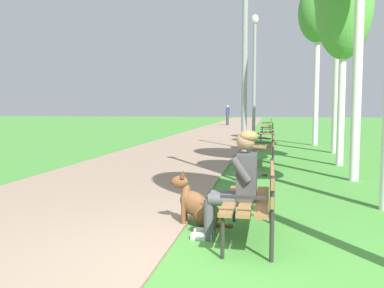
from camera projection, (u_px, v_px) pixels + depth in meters
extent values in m
plane|color=#478E38|center=(197.00, 270.00, 3.87)|extent=(120.00, 120.00, 0.00)
cube|color=gray|center=(224.00, 129.00, 27.79)|extent=(3.92, 60.00, 0.04)
cube|color=olive|center=(231.00, 199.00, 4.80)|extent=(0.14, 1.50, 0.04)
cube|color=olive|center=(247.00, 200.00, 4.76)|extent=(0.14, 1.50, 0.04)
cube|color=olive|center=(262.00, 201.00, 4.73)|extent=(0.14, 1.50, 0.04)
cube|color=olive|center=(272.00, 189.00, 4.70)|extent=(0.04, 1.50, 0.11)
cube|color=olive|center=(272.00, 173.00, 4.68)|extent=(0.04, 1.50, 0.11)
cylinder|color=#2D2B28|center=(234.00, 205.00, 5.50)|extent=(0.04, 0.04, 0.45)
cylinder|color=#2D2B28|center=(272.00, 191.00, 5.39)|extent=(0.04, 0.04, 0.85)
cube|color=#2D2B28|center=(250.00, 175.00, 5.42)|extent=(0.45, 0.04, 0.03)
cylinder|color=#2D2B28|center=(222.00, 237.00, 4.14)|extent=(0.04, 0.04, 0.45)
cylinder|color=#2D2B28|center=(272.00, 219.00, 4.04)|extent=(0.04, 0.04, 0.85)
cube|color=#2D2B28|center=(243.00, 197.00, 4.07)|extent=(0.45, 0.04, 0.03)
cube|color=olive|center=(255.00, 147.00, 11.00)|extent=(0.14, 1.50, 0.04)
cube|color=olive|center=(262.00, 147.00, 10.97)|extent=(0.14, 1.50, 0.04)
cube|color=olive|center=(269.00, 147.00, 10.93)|extent=(0.14, 1.50, 0.04)
cube|color=olive|center=(273.00, 142.00, 10.90)|extent=(0.04, 1.50, 0.11)
cube|color=olive|center=(273.00, 135.00, 10.89)|extent=(0.04, 1.50, 0.11)
cylinder|color=#2D2B28|center=(255.00, 153.00, 11.70)|extent=(0.04, 0.04, 0.45)
cylinder|color=#2D2B28|center=(273.00, 146.00, 11.59)|extent=(0.04, 0.04, 0.85)
cube|color=#2D2B28|center=(263.00, 139.00, 11.63)|extent=(0.45, 0.04, 0.03)
cylinder|color=#2D2B28|center=(253.00, 159.00, 10.35)|extent=(0.04, 0.04, 0.45)
cylinder|color=#2D2B28|center=(273.00, 151.00, 10.24)|extent=(0.04, 0.04, 0.85)
cube|color=#2D2B28|center=(262.00, 143.00, 10.27)|extent=(0.45, 0.04, 0.03)
cube|color=olive|center=(261.00, 133.00, 17.27)|extent=(0.14, 1.50, 0.04)
cube|color=olive|center=(266.00, 133.00, 17.24)|extent=(0.14, 1.50, 0.04)
cube|color=olive|center=(270.00, 133.00, 17.21)|extent=(0.14, 1.50, 0.04)
cube|color=olive|center=(273.00, 129.00, 17.17)|extent=(0.04, 1.50, 0.11)
cube|color=olive|center=(273.00, 125.00, 17.16)|extent=(0.04, 1.50, 0.11)
cylinder|color=#2D2B28|center=(261.00, 137.00, 17.97)|extent=(0.04, 0.04, 0.45)
cylinder|color=#2D2B28|center=(272.00, 132.00, 17.86)|extent=(0.04, 0.04, 0.85)
cube|color=#2D2B28|center=(266.00, 127.00, 17.90)|extent=(0.45, 0.04, 0.03)
cylinder|color=#2D2B28|center=(260.00, 139.00, 16.62)|extent=(0.04, 0.04, 0.45)
cylinder|color=#2D2B28|center=(273.00, 134.00, 16.51)|extent=(0.04, 0.04, 0.85)
cube|color=#2D2B28|center=(266.00, 129.00, 16.55)|extent=(0.45, 0.04, 0.03)
cube|color=olive|center=(263.00, 126.00, 23.28)|extent=(0.14, 1.50, 0.04)
cube|color=olive|center=(266.00, 126.00, 23.25)|extent=(0.14, 1.50, 0.04)
cube|color=olive|center=(269.00, 126.00, 23.22)|extent=(0.14, 1.50, 0.04)
cube|color=olive|center=(271.00, 123.00, 23.19)|extent=(0.04, 1.50, 0.11)
cube|color=olive|center=(271.00, 120.00, 23.17)|extent=(0.04, 1.50, 0.11)
cylinder|color=#2D2B28|center=(262.00, 129.00, 23.98)|extent=(0.04, 0.04, 0.45)
cylinder|color=#2D2B28|center=(271.00, 126.00, 23.88)|extent=(0.04, 0.04, 0.85)
cube|color=#2D2B28|center=(266.00, 122.00, 23.91)|extent=(0.45, 0.04, 0.03)
cylinder|color=#2D2B28|center=(262.00, 131.00, 22.63)|extent=(0.04, 0.04, 0.45)
cylinder|color=#2D2B28|center=(271.00, 127.00, 22.52)|extent=(0.04, 0.04, 0.85)
cube|color=#2D2B28|center=(266.00, 123.00, 22.56)|extent=(0.45, 0.04, 0.03)
cylinder|color=#4C4C51|center=(229.00, 196.00, 4.86)|extent=(0.42, 0.14, 0.14)
cylinder|color=#4C4C51|center=(211.00, 215.00, 4.92)|extent=(0.11, 0.11, 0.47)
cube|color=silver|center=(204.00, 231.00, 4.95)|extent=(0.24, 0.09, 0.07)
cylinder|color=#4C4C51|center=(227.00, 200.00, 4.67)|extent=(0.42, 0.14, 0.14)
cylinder|color=#4C4C51|center=(209.00, 220.00, 4.73)|extent=(0.11, 0.11, 0.47)
cube|color=silver|center=(202.00, 237.00, 4.76)|extent=(0.24, 0.09, 0.07)
cube|color=#3F3F42|center=(247.00, 176.00, 4.70)|extent=(0.22, 0.36, 0.52)
cylinder|color=#3F3F42|center=(243.00, 165.00, 4.90)|extent=(0.25, 0.09, 0.30)
cylinder|color=#3F3F42|center=(240.00, 170.00, 4.51)|extent=(0.25, 0.09, 0.30)
sphere|color=#A37556|center=(246.00, 141.00, 4.67)|extent=(0.21, 0.21, 0.21)
ellipsoid|color=olive|center=(248.00, 136.00, 4.66)|extent=(0.22, 0.23, 0.14)
ellipsoid|color=brown|center=(206.00, 214.00, 5.27)|extent=(0.37, 0.29, 0.32)
ellipsoid|color=brown|center=(194.00, 204.00, 5.29)|extent=(0.50, 0.23, 0.48)
ellipsoid|color=#4C2D19|center=(198.00, 201.00, 5.27)|extent=(0.36, 0.20, 0.27)
cylinder|color=brown|center=(185.00, 210.00, 5.37)|extent=(0.06, 0.06, 0.38)
cylinder|color=brown|center=(183.00, 212.00, 5.26)|extent=(0.06, 0.06, 0.38)
cylinder|color=brown|center=(186.00, 192.00, 5.29)|extent=(0.11, 0.17, 0.19)
ellipsoid|color=brown|center=(180.00, 182.00, 5.29)|extent=(0.22, 0.14, 0.16)
cone|color=#4C2D19|center=(172.00, 182.00, 5.31)|extent=(0.10, 0.09, 0.09)
cone|color=#4C2D19|center=(183.00, 174.00, 5.32)|extent=(0.06, 0.06, 0.09)
cone|color=#4C2D19|center=(182.00, 175.00, 5.23)|extent=(0.06, 0.06, 0.09)
cylinder|color=brown|center=(222.00, 225.00, 5.25)|extent=(0.28, 0.05, 0.04)
cylinder|color=gray|center=(243.00, 175.00, 8.40)|extent=(0.20, 0.20, 0.30)
cylinder|color=gray|center=(245.00, 78.00, 8.23)|extent=(0.11, 0.11, 4.14)
cylinder|color=gray|center=(253.00, 147.00, 14.35)|extent=(0.20, 0.20, 0.30)
cylinder|color=gray|center=(254.00, 88.00, 14.17)|extent=(0.11, 0.11, 4.31)
ellipsoid|color=silver|center=(255.00, 19.00, 13.97)|extent=(0.24, 0.24, 0.32)
cylinder|color=silver|center=(358.00, 65.00, 8.35)|extent=(0.19, 0.19, 4.69)
cylinder|color=silver|center=(341.00, 103.00, 10.64)|extent=(0.19, 0.19, 3.23)
ellipsoid|color=#569E42|center=(344.00, 5.00, 10.42)|extent=(1.41, 1.26, 2.70)
cylinder|color=silver|center=(337.00, 85.00, 13.52)|extent=(0.23, 0.23, 4.42)
cylinder|color=silver|center=(316.00, 89.00, 16.23)|extent=(0.20, 0.20, 4.43)
ellipsoid|color=#4C933D|center=(318.00, 12.00, 15.97)|extent=(1.51, 1.37, 2.28)
cylinder|color=#383842|center=(227.00, 120.00, 33.73)|extent=(0.22, 0.22, 0.88)
cube|color=navy|center=(228.00, 111.00, 33.67)|extent=(0.32, 0.20, 0.56)
sphere|color=tan|center=(228.00, 106.00, 33.63)|extent=(0.20, 0.20, 0.20)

